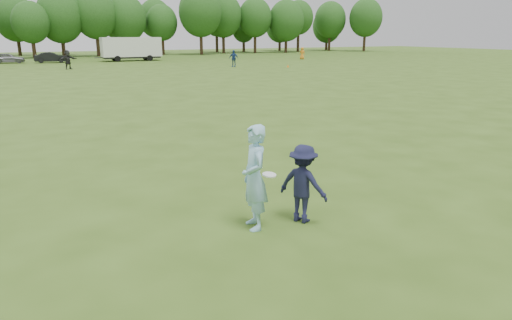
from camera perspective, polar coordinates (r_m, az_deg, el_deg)
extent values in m
plane|color=#355116|center=(9.07, 3.83, -8.77)|extent=(200.00, 200.00, 0.00)
imported|color=#8EC4DC|center=(8.82, -0.20, -2.21)|extent=(0.62, 0.83, 2.08)
imported|color=#191A37|center=(9.25, 5.89, -2.96)|extent=(1.04, 1.20, 1.61)
imported|color=navy|center=(53.71, -2.82, 12.57)|extent=(1.14, 1.07, 1.89)
imported|color=orange|center=(69.76, 5.80, 13.14)|extent=(0.97, 1.02, 1.76)
imported|color=#272727|center=(53.91, -22.46, 11.52)|extent=(1.96, 1.28, 2.02)
imported|color=slate|center=(67.92, -28.59, 11.13)|extent=(4.00, 1.81, 1.33)
imported|color=black|center=(66.72, -24.22, 11.61)|extent=(4.24, 1.92, 1.35)
cone|color=orange|center=(53.05, 4.02, 11.65)|extent=(0.28, 0.28, 0.30)
cylinder|color=white|center=(8.76, 1.67, -1.85)|extent=(0.32, 0.32, 0.07)
cube|color=white|center=(67.55, -15.34, 13.47)|extent=(8.00, 2.50, 2.60)
cube|color=black|center=(67.60, -15.25, 12.29)|extent=(7.60, 2.30, 0.25)
cylinder|color=black|center=(65.95, -16.91, 12.01)|extent=(0.80, 0.25, 0.80)
cylinder|color=black|center=(68.40, -17.32, 12.08)|extent=(0.80, 0.25, 0.80)
cylinder|color=black|center=(66.91, -13.13, 12.31)|extent=(0.80, 0.25, 0.80)
cylinder|color=black|center=(69.33, -13.67, 12.38)|extent=(0.80, 0.25, 0.80)
cube|color=#333333|center=(66.80, -19.02, 12.01)|extent=(1.20, 0.15, 0.12)
cylinder|color=#332114|center=(79.82, -26.02, 12.44)|extent=(0.56, 0.56, 3.01)
ellipsoid|color=#1F4316|center=(79.81, -26.35, 15.17)|extent=(5.46, 5.46, 6.28)
cylinder|color=#332114|center=(82.46, -22.95, 12.90)|extent=(0.56, 0.56, 3.23)
ellipsoid|color=#1F4316|center=(82.48, -23.31, 16.15)|extent=(7.29, 7.29, 8.38)
cylinder|color=#332114|center=(83.00, -19.15, 13.46)|extent=(0.56, 0.56, 3.77)
ellipsoid|color=#1F4316|center=(83.04, -19.46, 16.78)|extent=(6.95, 6.95, 8.00)
cylinder|color=#332114|center=(84.51, -15.67, 13.60)|extent=(0.56, 0.56, 3.33)
ellipsoid|color=#1F4316|center=(84.52, -15.91, 16.65)|extent=(6.71, 6.71, 7.71)
cylinder|color=#332114|center=(86.26, -11.57, 13.85)|extent=(0.56, 0.56, 3.22)
ellipsoid|color=#1F4316|center=(86.26, -11.71, 16.47)|extent=(5.54, 5.54, 6.37)
cylinder|color=#332114|center=(85.44, -6.86, 14.34)|extent=(0.56, 0.56, 4.15)
ellipsoid|color=#1F4316|center=(85.50, -6.98, 17.89)|extent=(7.59, 7.59, 8.73)
cylinder|color=#332114|center=(90.91, -4.08, 14.41)|extent=(0.56, 0.56, 3.95)
ellipsoid|color=#1F4316|center=(90.95, -4.15, 17.57)|extent=(7.16, 7.16, 8.24)
cylinder|color=#332114|center=(92.28, -0.12, 14.45)|extent=(0.56, 0.56, 3.90)
ellipsoid|color=#1F4316|center=(92.31, -0.12, 17.37)|extent=(6.49, 6.49, 7.46)
cylinder|color=#332114|center=(94.28, 3.76, 14.22)|extent=(0.56, 0.56, 3.16)
ellipsoid|color=#1F4316|center=(94.28, 3.81, 16.98)|extent=(6.99, 6.99, 8.04)
cylinder|color=#332114|center=(98.63, 5.28, 14.57)|extent=(0.56, 0.56, 4.29)
ellipsoid|color=#1F4316|center=(98.67, 5.35, 17.31)|extent=(6.02, 6.02, 6.93)
cylinder|color=#332114|center=(105.08, 9.14, 14.34)|extent=(0.56, 0.56, 3.68)
ellipsoid|color=#1F4316|center=(105.10, 9.26, 16.91)|extent=(6.78, 6.78, 7.80)
cylinder|color=#332114|center=(103.77, 13.38, 14.19)|extent=(0.56, 0.56, 3.96)
ellipsoid|color=#1F4316|center=(103.81, 13.56, 16.90)|extent=(6.93, 6.93, 7.96)
cylinder|color=#332114|center=(90.47, -27.50, 12.54)|extent=(0.56, 0.56, 3.28)
ellipsoid|color=#1F4316|center=(90.48, -27.86, 15.38)|extent=(6.78, 6.78, 7.79)
cylinder|color=#332114|center=(89.27, -22.93, 12.98)|extent=(0.56, 0.56, 3.11)
ellipsoid|color=#1F4316|center=(89.25, -23.20, 15.42)|extent=(5.34, 5.34, 6.14)
cylinder|color=#332114|center=(91.96, -17.03, 13.67)|extent=(0.56, 0.56, 3.50)
ellipsoid|color=#1F4316|center=(91.95, -17.22, 16.03)|extent=(4.82, 4.82, 5.54)
cylinder|color=#332114|center=(94.29, -12.33, 14.10)|extent=(0.56, 0.56, 3.80)
ellipsoid|color=#1F4316|center=(94.32, -12.50, 16.89)|extent=(6.34, 6.34, 7.29)
cylinder|color=#332114|center=(96.57, -4.91, 14.43)|extent=(0.56, 0.56, 3.84)
ellipsoid|color=#1F4316|center=(96.57, -4.97, 16.85)|extent=(5.09, 5.09, 5.86)
cylinder|color=#332114|center=(97.78, -1.55, 14.12)|extent=(0.56, 0.56, 2.58)
ellipsoid|color=#1F4316|center=(97.76, -1.56, 16.09)|extent=(4.86, 4.86, 5.59)
cylinder|color=#332114|center=(103.50, 2.97, 14.20)|extent=(0.56, 0.56, 2.62)
ellipsoid|color=#1F4316|center=(103.48, 3.00, 16.36)|extent=(6.11, 6.11, 7.02)
cylinder|color=#332114|center=(108.69, 8.78, 14.09)|extent=(0.56, 0.56, 2.54)
ellipsoid|color=#1F4316|center=(108.67, 8.87, 16.21)|extent=(6.47, 6.47, 7.44)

